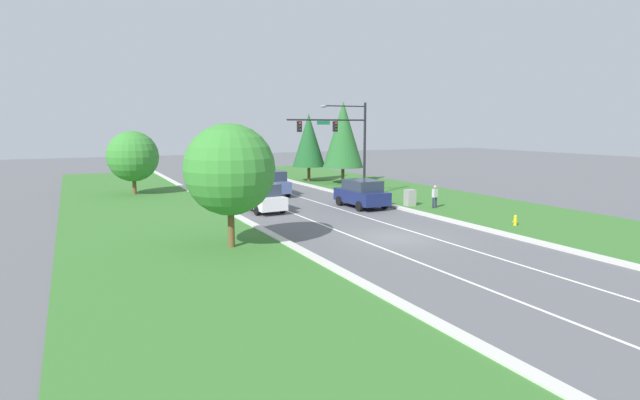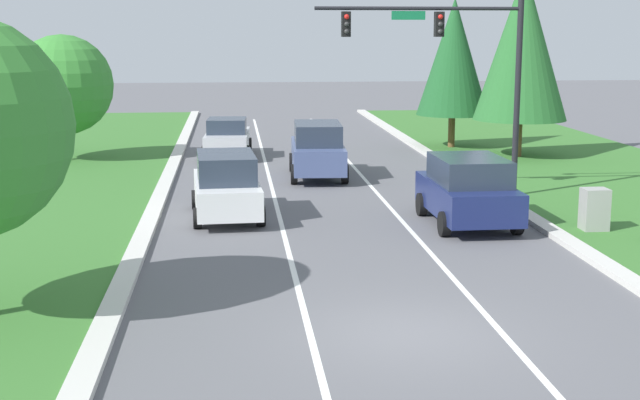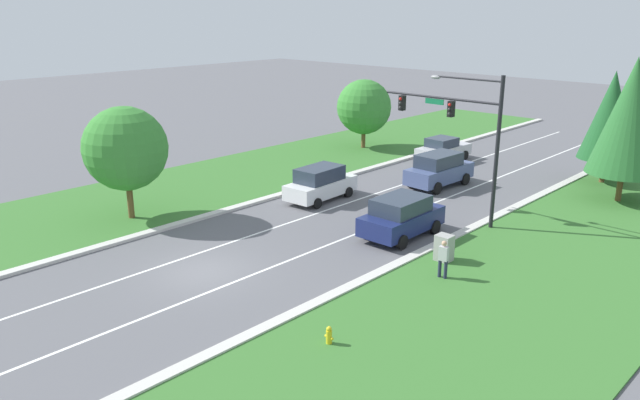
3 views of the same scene
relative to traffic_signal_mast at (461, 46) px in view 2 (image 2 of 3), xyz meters
The scene contains 13 objects.
ground_plane 14.74m from the traffic_signal_mast, 108.12° to the right, with size 160.00×160.00×0.00m, color #5B5B60.
curb_strip_left 17.23m from the traffic_signal_mast, 127.12° to the right, with size 0.50×90.00×0.15m.
lane_stripe_inner_left 15.36m from the traffic_signal_mast, 114.89° to the right, with size 0.14×81.00×0.01m.
lane_stripe_inner_right 14.31m from the traffic_signal_mast, 100.78° to the right, with size 0.14×81.00×0.01m.
traffic_signal_mast is the anchor object (origin of this frame).
silver_sedan 13.83m from the traffic_signal_mast, 125.78° to the left, with size 2.22×4.57×1.74m.
navy_suv 5.72m from the traffic_signal_mast, 100.11° to the right, with size 2.34×4.54×2.01m.
slate_blue_suv 7.54m from the traffic_signal_mast, 131.54° to the left, with size 2.29×4.91×2.11m.
white_suv 9.00m from the traffic_signal_mast, 163.57° to the right, with size 2.25×4.70×1.96m.
utility_cabinet 7.39m from the traffic_signal_mast, 64.29° to the right, with size 0.70×0.60×1.25m.
conifer_near_right_tree 12.87m from the traffic_signal_mast, 76.96° to the left, with size 3.40×3.40×7.05m.
conifer_far_right_tree 10.41m from the traffic_signal_mast, 61.00° to the left, with size 4.05×4.05×8.19m.
oak_far_left_tree 17.78m from the traffic_signal_mast, 145.51° to the left, with size 4.23×4.23×5.40m.
Camera 2 is at (-3.18, -15.65, 5.63)m, focal length 50.00 mm.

